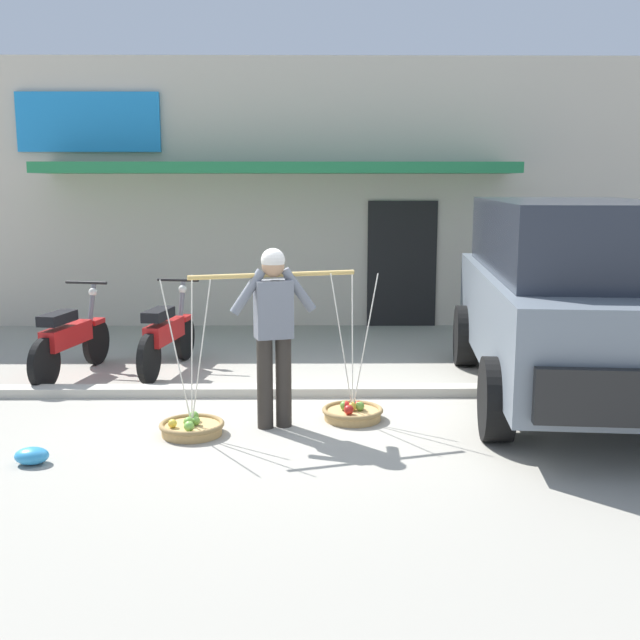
# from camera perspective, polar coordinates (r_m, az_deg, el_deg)

# --- Properties ---
(ground_plane) EXTENTS (90.00, 90.00, 0.00)m
(ground_plane) POSITION_cam_1_polar(r_m,az_deg,el_deg) (7.78, -2.63, -6.96)
(ground_plane) COLOR #9E998C
(sidewalk_curb) EXTENTS (20.00, 0.24, 0.10)m
(sidewalk_curb) POSITION_cam_1_polar(r_m,az_deg,el_deg) (8.44, -2.46, -5.24)
(sidewalk_curb) COLOR #BAB4A5
(sidewalk_curb) RESTS_ON ground
(fruit_vendor) EXTENTS (1.51, 0.48, 1.70)m
(fruit_vendor) POSITION_cam_1_polar(r_m,az_deg,el_deg) (7.16, -3.44, -0.42)
(fruit_vendor) COLOR #2D2823
(fruit_vendor) RESTS_ON ground
(fruit_basket_left_side) EXTENTS (0.60, 0.60, 1.45)m
(fruit_basket_left_side) POSITION_cam_1_polar(r_m,az_deg,el_deg) (7.25, -9.45, -7.76)
(fruit_basket_left_side) COLOR tan
(fruit_basket_left_side) RESTS_ON ground
(fruit_basket_right_side) EXTENTS (0.60, 0.60, 1.45)m
(fruit_basket_right_side) POSITION_cam_1_polar(r_m,az_deg,el_deg) (7.59, 2.41, -6.78)
(fruit_basket_right_side) COLOR tan
(fruit_basket_right_side) RESTS_ON ground
(motorcycle_nearest_shop) EXTENTS (0.57, 1.80, 1.09)m
(motorcycle_nearest_shop) POSITION_cam_1_polar(r_m,az_deg,el_deg) (9.61, -18.00, -1.36)
(motorcycle_nearest_shop) COLOR black
(motorcycle_nearest_shop) RESTS_ON ground
(motorcycle_second_in_row) EXTENTS (0.55, 1.81, 1.09)m
(motorcycle_second_in_row) POSITION_cam_1_polar(r_m,az_deg,el_deg) (9.58, -11.27, -1.10)
(motorcycle_second_in_row) COLOR black
(motorcycle_second_in_row) RESTS_ON ground
(parked_truck) EXTENTS (2.52, 4.96, 2.10)m
(parked_truck) POSITION_cam_1_polar(r_m,az_deg,el_deg) (8.56, 18.11, 1.88)
(parked_truck) COLOR slate
(parked_truck) RESTS_ON ground
(storefront_building) EXTENTS (13.00, 6.00, 4.20)m
(storefront_building) POSITION_cam_1_polar(r_m,az_deg,el_deg) (14.80, -2.62, 9.40)
(storefront_building) COLOR beige
(storefront_building) RESTS_ON ground
(plastic_litter_bag) EXTENTS (0.28, 0.22, 0.14)m
(plastic_litter_bag) POSITION_cam_1_polar(r_m,az_deg,el_deg) (6.86, -20.51, -9.37)
(plastic_litter_bag) COLOR #3393D1
(plastic_litter_bag) RESTS_ON ground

